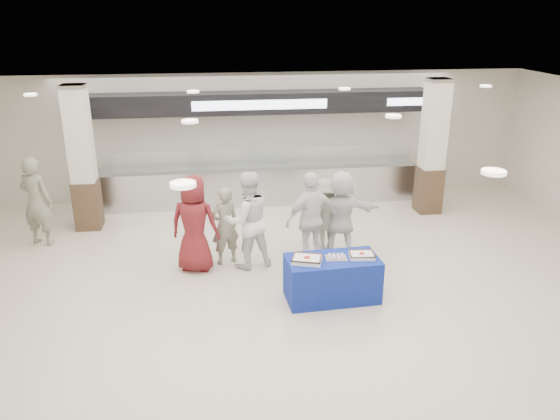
{
  "coord_description": "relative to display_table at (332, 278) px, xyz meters",
  "views": [
    {
      "loc": [
        -1.25,
        -7.8,
        4.66
      ],
      "look_at": [
        0.01,
        1.6,
        1.17
      ],
      "focal_mm": 35.0,
      "sensor_mm": 36.0,
      "label": 1
    }
  ],
  "objects": [
    {
      "name": "sheet_cake_right",
      "position": [
        0.49,
        -0.02,
        0.42
      ],
      "size": [
        0.44,
        0.36,
        0.09
      ],
      "color": "white",
      "rests_on": "display_table"
    },
    {
      "name": "soldier_bg",
      "position": [
        -5.54,
        3.09,
        0.57
      ],
      "size": [
        0.81,
        0.67,
        1.9
      ],
      "primitive_type": "imported",
      "rotation": [
        0.0,
        0.0,
        2.78
      ],
      "color": "slate",
      "rests_on": "ground"
    },
    {
      "name": "civilian_maroon",
      "position": [
        -2.3,
        1.44,
        0.55
      ],
      "size": [
        1.04,
        0.82,
        1.86
      ],
      "primitive_type": "imported",
      "rotation": [
        0.0,
        0.0,
        2.86
      ],
      "color": "maroon",
      "rests_on": "ground"
    },
    {
      "name": "sheet_cake_left",
      "position": [
        -0.45,
        -0.07,
        0.42
      ],
      "size": [
        0.56,
        0.49,
        0.1
      ],
      "color": "white",
      "rests_on": "display_table"
    },
    {
      "name": "cupcake_tray",
      "position": [
        0.06,
        -0.01,
        0.4
      ],
      "size": [
        0.38,
        0.3,
        0.06
      ],
      "color": "#A3A4A8",
      "rests_on": "display_table"
    },
    {
      "name": "soldier_a",
      "position": [
        -1.74,
        1.65,
        0.4
      ],
      "size": [
        0.66,
        0.54,
        1.55
      ],
      "primitive_type": "imported",
      "rotation": [
        0.0,
        0.0,
        3.49
      ],
      "color": "slate",
      "rests_on": "ground"
    },
    {
      "name": "column_right",
      "position": [
        3.28,
        3.92,
        1.15
      ],
      "size": [
        0.55,
        0.55,
        3.2
      ],
      "color": "#3C2A1B",
      "rests_on": "ground"
    },
    {
      "name": "column_left",
      "position": [
        -4.72,
        3.92,
        1.15
      ],
      "size": [
        0.55,
        0.55,
        3.2
      ],
      "color": "#3C2A1B",
      "rests_on": "ground"
    },
    {
      "name": "civilian_white",
      "position": [
        0.57,
        1.82,
        0.49
      ],
      "size": [
        1.65,
        0.66,
        1.73
      ],
      "primitive_type": "imported",
      "rotation": [
        0.0,
        0.0,
        3.05
      ],
      "color": "white",
      "rests_on": "ground"
    },
    {
      "name": "display_table",
      "position": [
        0.0,
        0.0,
        0.0
      ],
      "size": [
        1.59,
        0.86,
        0.75
      ],
      "primitive_type": "cube",
      "rotation": [
        0.0,
        0.0,
        0.05
      ],
      "color": "navy",
      "rests_on": "ground"
    },
    {
      "name": "soldier_b",
      "position": [
        0.27,
        1.93,
        0.4
      ],
      "size": [
        1.15,
        0.94,
        1.56
      ],
      "primitive_type": "imported",
      "rotation": [
        0.0,
        0.0,
        3.56
      ],
      "color": "slate",
      "rests_on": "ground"
    },
    {
      "name": "ground",
      "position": [
        -0.72,
        -0.28,
        -0.38
      ],
      "size": [
        14.0,
        14.0,
        0.0
      ],
      "primitive_type": "plane",
      "color": "beige",
      "rests_on": "ground"
    },
    {
      "name": "chef_tall",
      "position": [
        -1.31,
        1.45,
        0.57
      ],
      "size": [
        1.08,
        0.95,
        1.89
      ],
      "primitive_type": "imported",
      "rotation": [
        0.0,
        0.0,
        3.42
      ],
      "color": "white",
      "rests_on": "ground"
    },
    {
      "name": "serving_line",
      "position": [
        -0.72,
        5.12,
        0.78
      ],
      "size": [
        8.7,
        0.85,
        2.8
      ],
      "color": "#BABCC2",
      "rests_on": "ground"
    },
    {
      "name": "chef_short",
      "position": [
        -0.1,
        1.41,
        0.55
      ],
      "size": [
        1.17,
        0.79,
        1.84
      ],
      "primitive_type": "imported",
      "rotation": [
        0.0,
        0.0,
        3.49
      ],
      "color": "white",
      "rests_on": "ground"
    }
  ]
}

